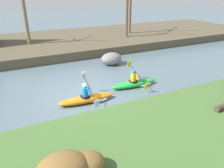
# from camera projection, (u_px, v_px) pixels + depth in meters

# --- Properties ---
(ground_plane) EXTENTS (90.00, 90.00, 0.00)m
(ground_plane) POSITION_uv_depth(u_px,v_px,m) (83.00, 96.00, 10.98)
(ground_plane) COLOR slate
(riverbank_near) EXTENTS (44.00, 5.68, 0.53)m
(riverbank_near) POSITION_uv_depth(u_px,v_px,m) (138.00, 158.00, 6.64)
(riverbank_near) COLOR #476B33
(riverbank_near) RESTS_ON ground
(riverbank_far) EXTENTS (44.00, 9.91, 0.68)m
(riverbank_far) POSITION_uv_depth(u_px,v_px,m) (44.00, 44.00, 19.56)
(riverbank_far) COLOR brown
(riverbank_far) RESTS_ON ground
(bare_tree_upstream) EXTENTS (2.91, 2.87, 5.21)m
(bare_tree_upstream) POSITION_uv_depth(u_px,v_px,m) (25.00, 13.00, 17.27)
(bare_tree_upstream) COLOR #7A664C
(bare_tree_upstream) RESTS_ON riverbank_far
(bare_tree_mid_upstream) EXTENTS (3.04, 3.00, 5.46)m
(bare_tree_mid_upstream) POSITION_uv_depth(u_px,v_px,m) (127.00, 8.00, 19.91)
(bare_tree_mid_upstream) COLOR brown
(bare_tree_mid_upstream) RESTS_ON riverbank_far
(bare_tree_mid_downstream) EXTENTS (3.50, 3.45, 6.33)m
(bare_tree_mid_downstream) POSITION_uv_depth(u_px,v_px,m) (130.00, 2.00, 21.41)
(bare_tree_mid_downstream) COLOR brown
(bare_tree_mid_downstream) RESTS_ON riverbank_far
(shrub_clump_second) EXTENTS (0.99, 0.83, 0.54)m
(shrub_clump_second) POSITION_uv_depth(u_px,v_px,m) (86.00, 163.00, 5.73)
(shrub_clump_second) COLOR brown
(shrub_clump_second) RESTS_ON riverbank_near
(kayaker_lead) EXTENTS (2.78, 2.07, 1.20)m
(kayaker_lead) POSITION_uv_depth(u_px,v_px,m) (136.00, 83.00, 12.03)
(kayaker_lead) COLOR green
(kayaker_lead) RESTS_ON ground
(kayaker_middle) EXTENTS (2.78, 2.07, 1.20)m
(kayaker_middle) POSITION_uv_depth(u_px,v_px,m) (89.00, 98.00, 10.39)
(kayaker_middle) COLOR orange
(kayaker_middle) RESTS_ON ground
(boulder_midstream) EXTENTS (1.51, 1.18, 0.85)m
(boulder_midstream) POSITION_uv_depth(u_px,v_px,m) (112.00, 59.00, 15.32)
(boulder_midstream) COLOR gray
(boulder_midstream) RESTS_ON ground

